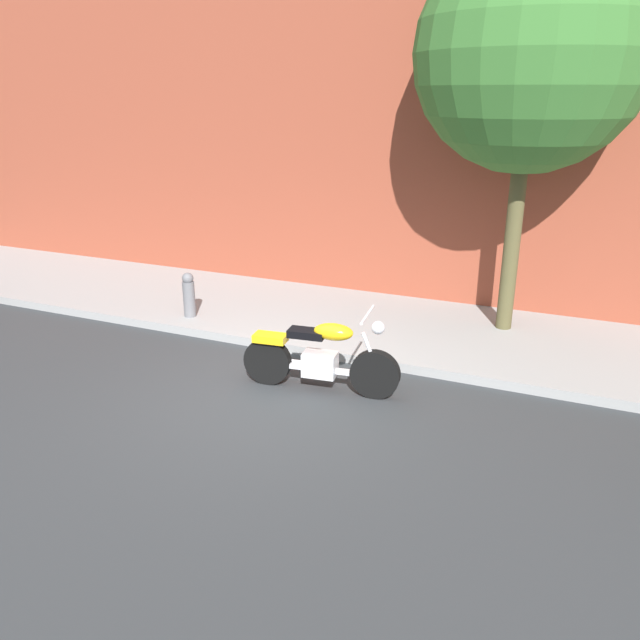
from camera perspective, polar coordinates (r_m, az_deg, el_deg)
The scene contains 6 objects.
ground_plane at distance 8.25m, azimuth -4.81°, elevation -7.01°, with size 60.00×60.00×0.00m, color #303335.
sidewalk at distance 10.69m, azimuth 2.58°, elevation -0.09°, with size 20.99×3.03×0.14m, color #969696.
building_facade at distance 11.76m, azimuth 6.34°, elevation 24.77°, with size 20.99×0.50×9.48m, color brown.
motorcycle at distance 8.23m, azimuth 0.00°, elevation -3.46°, with size 2.12×0.70×1.15m.
street_tree at distance 10.01m, azimuth 18.68°, elevation 21.88°, with size 3.34×3.34×5.92m.
fire_hydrant at distance 10.83m, azimuth -11.78°, elevation 1.93°, with size 0.20×0.20×0.91m.
Camera 1 is at (3.53, -6.46, 3.73)m, focal length 35.29 mm.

